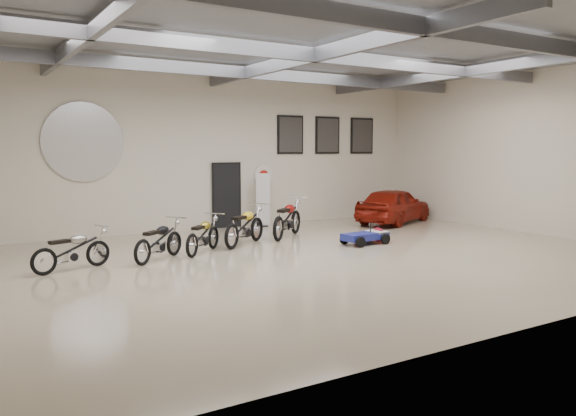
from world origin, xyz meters
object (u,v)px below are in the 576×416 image
motorcycle_silver (72,249)px  motorcycle_black (159,240)px  motorcycle_yellow (245,225)px  banner_stand (263,200)px  go_kart (369,233)px  motorcycle_gold (203,234)px  vintage_car (394,205)px  motorcycle_red (287,218)px

motorcycle_silver → motorcycle_black: size_ratio=0.96×
motorcycle_yellow → banner_stand: bearing=18.0°
motorcycle_black → go_kart: size_ratio=1.13×
motorcycle_black → go_kart: motorcycle_black is taller
motorcycle_silver → motorcycle_gold: 3.23m
motorcycle_gold → vintage_car: 8.22m
motorcycle_red → motorcycle_gold: bearing=158.8°
vintage_car → motorcycle_gold: bearing=79.7°
motorcycle_red → banner_stand: bearing=37.9°
motorcycle_yellow → motorcycle_red: 1.75m
motorcycle_black → motorcycle_yellow: (2.68, 0.85, 0.06)m
motorcycle_silver → motorcycle_gold: size_ratio=0.97×
banner_stand → motorcycle_black: 6.21m
motorcycle_gold → vintage_car: (8.01, 1.88, 0.15)m
banner_stand → go_kart: size_ratio=1.12×
vintage_car → motorcycle_yellow: bearing=78.1°
banner_stand → motorcycle_red: bearing=-94.7°
motorcycle_yellow → vintage_car: (6.57, 1.35, 0.09)m
banner_stand → motorcycle_gold: (-3.64, -3.50, -0.44)m
motorcycle_black → motorcycle_red: 4.56m
motorcycle_black → vintage_car: bearing=-24.3°
banner_stand → motorcycle_yellow: banner_stand is taller
motorcycle_red → motorcycle_silver: bearing=153.3°
motorcycle_silver → go_kart: motorcycle_silver is taller
motorcycle_yellow → vintage_car: vintage_car is taller
motorcycle_silver → banner_stand: bearing=11.3°
motorcycle_silver → vintage_car: (11.20, 2.31, 0.17)m
banner_stand → motorcycle_black: banner_stand is taller
motorcycle_gold → go_kart: (4.44, -1.07, -0.18)m
banner_stand → motorcycle_gold: bearing=-128.6°
motorcycle_black → go_kart: bearing=-45.2°
motorcycle_red → motorcycle_yellow: bearing=157.4°
motorcycle_black → go_kart: 5.74m
motorcycle_black → motorcycle_gold: size_ratio=1.01×
motorcycle_silver → motorcycle_black: (1.96, 0.11, 0.02)m
motorcycle_yellow → motorcycle_red: bearing=-18.2°
motorcycle_silver → vintage_car: vintage_car is taller
motorcycle_silver → motorcycle_yellow: 4.74m
motorcycle_gold → motorcycle_yellow: (1.44, 0.53, 0.07)m
motorcycle_gold → motorcycle_yellow: bearing=-22.6°
motorcycle_yellow → motorcycle_gold: bearing=164.8°
motorcycle_gold → motorcycle_silver: bearing=144.7°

